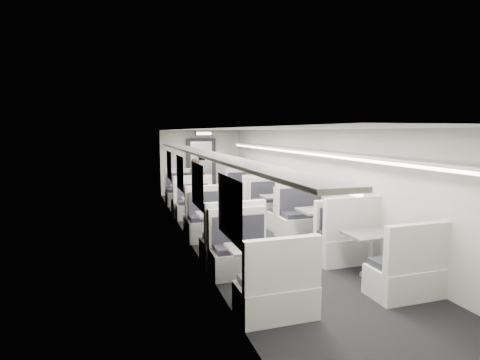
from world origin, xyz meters
TOP-DOWN VIEW (x-y plane):
  - room at (0.00, 0.00)m, footprint 3.24×12.24m
  - booth_left_a at (-1.00, 3.28)m, footprint 1.06×2.15m
  - booth_left_b at (-1.00, 1.41)m, footprint 0.96×1.95m
  - booth_left_c at (-1.00, -0.82)m, footprint 1.08×2.19m
  - booth_left_d at (-1.00, -2.89)m, footprint 1.00×2.03m
  - booth_right_a at (1.00, 3.35)m, footprint 1.01×2.05m
  - booth_right_b at (1.00, 0.98)m, footprint 1.00×2.03m
  - booth_right_c at (1.00, -1.28)m, footprint 1.13×2.29m
  - booth_right_d at (1.00, -2.87)m, footprint 1.02×2.08m
  - passenger at (-0.68, 3.34)m, footprint 0.59×0.41m
  - window_a at (-1.49, 3.40)m, footprint 0.02×1.18m
  - window_b at (-1.49, 1.20)m, footprint 0.02×1.18m
  - window_c at (-1.49, -1.00)m, footprint 0.02×1.18m
  - window_d at (-1.49, -3.20)m, footprint 0.02×1.18m
  - luggage_rack_left at (-1.24, -0.30)m, footprint 0.46×10.40m
  - luggage_rack_right at (1.24, -0.30)m, footprint 0.46×10.40m
  - vestibule_door at (0.00, 5.93)m, footprint 1.10×0.13m
  - exit_sign at (0.00, 5.44)m, footprint 0.62×0.12m
  - wall_notice at (0.75, 5.92)m, footprint 0.32×0.02m

SIDE VIEW (x-z plane):
  - booth_left_b at x=-1.00m, z-range -0.17..0.87m
  - booth_right_b at x=1.00m, z-range -0.18..0.90m
  - booth_left_d at x=-1.00m, z-range -0.18..0.91m
  - booth_right_a at x=1.00m, z-range -0.18..0.91m
  - booth_right_d at x=1.00m, z-range -0.18..0.93m
  - booth_left_a at x=-1.00m, z-range -0.19..0.96m
  - booth_left_c at x=-1.00m, z-range -0.19..0.98m
  - booth_right_c at x=1.00m, z-range -0.20..1.02m
  - passenger at x=-0.68m, z-range 0.00..1.55m
  - vestibule_door at x=0.00m, z-range -0.01..2.09m
  - room at x=0.00m, z-range -0.12..2.52m
  - window_a at x=-1.49m, z-range 0.93..1.77m
  - window_b at x=-1.49m, z-range 0.93..1.77m
  - window_c at x=-1.49m, z-range 0.93..1.77m
  - window_d at x=-1.49m, z-range 0.93..1.77m
  - wall_notice at x=0.75m, z-range 1.30..1.70m
  - luggage_rack_left at x=-1.24m, z-range 1.87..1.96m
  - luggage_rack_right at x=1.24m, z-range 1.87..1.96m
  - exit_sign at x=0.00m, z-range 2.20..2.36m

